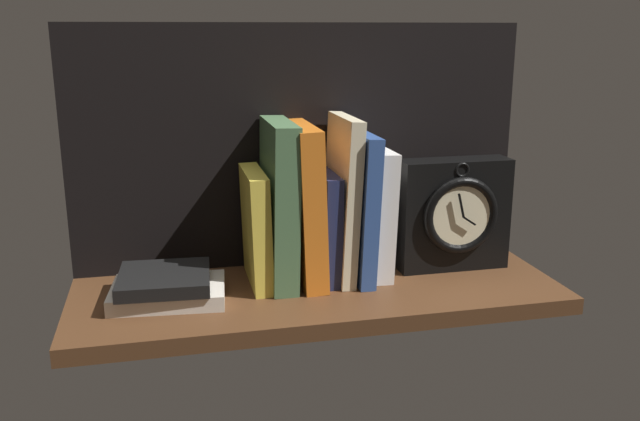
% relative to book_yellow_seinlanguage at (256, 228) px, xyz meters
% --- Properties ---
extents(ground_plane, '(0.75, 0.27, 0.03)m').
position_rel_book_yellow_seinlanguage_xyz_m(ground_plane, '(0.09, -0.04, -0.10)').
color(ground_plane, '#4C2D19').
extents(back_panel, '(0.75, 0.01, 0.40)m').
position_rel_book_yellow_seinlanguage_xyz_m(back_panel, '(0.09, 0.09, 0.11)').
color(back_panel, black).
rests_on(back_panel, ground_plane).
extents(book_yellow_seinlanguage, '(0.03, 0.14, 0.18)m').
position_rel_book_yellow_seinlanguage_xyz_m(book_yellow_seinlanguage, '(0.00, 0.00, 0.00)').
color(book_yellow_seinlanguage, gold).
rests_on(book_yellow_seinlanguage, ground_plane).
extents(book_green_romantic, '(0.04, 0.16, 0.25)m').
position_rel_book_yellow_seinlanguage_xyz_m(book_green_romantic, '(0.04, 0.00, 0.04)').
color(book_green_romantic, '#476B44').
rests_on(book_green_romantic, ground_plane).
extents(book_orange_pandolfini, '(0.04, 0.16, 0.25)m').
position_rel_book_yellow_seinlanguage_xyz_m(book_orange_pandolfini, '(0.08, 0.00, 0.03)').
color(book_orange_pandolfini, orange).
rests_on(book_orange_pandolfini, ground_plane).
extents(book_navy_bierce, '(0.03, 0.13, 0.17)m').
position_rel_book_yellow_seinlanguage_xyz_m(book_navy_bierce, '(0.11, 0.00, -0.00)').
color(book_navy_bierce, '#192147').
rests_on(book_navy_bierce, ground_plane).
extents(book_cream_twain, '(0.03, 0.14, 0.26)m').
position_rel_book_yellow_seinlanguage_xyz_m(book_cream_twain, '(0.14, 0.00, 0.04)').
color(book_cream_twain, beige).
rests_on(book_cream_twain, ground_plane).
extents(book_blue_modern, '(0.03, 0.16, 0.23)m').
position_rel_book_yellow_seinlanguage_xyz_m(book_blue_modern, '(0.16, 0.00, 0.03)').
color(book_blue_modern, '#2D4C8E').
rests_on(book_blue_modern, ground_plane).
extents(book_white_catcher, '(0.04, 0.12, 0.21)m').
position_rel_book_yellow_seinlanguage_xyz_m(book_white_catcher, '(0.19, 0.00, 0.01)').
color(book_white_catcher, silver).
rests_on(book_white_catcher, ground_plane).
extents(framed_clock, '(0.18, 0.07, 0.18)m').
position_rel_book_yellow_seinlanguage_xyz_m(framed_clock, '(0.32, -0.01, 0.00)').
color(framed_clock, black).
rests_on(framed_clock, ground_plane).
extents(book_stack_side, '(0.17, 0.13, 0.04)m').
position_rel_book_yellow_seinlanguage_xyz_m(book_stack_side, '(-0.14, -0.04, -0.07)').
color(book_stack_side, beige).
rests_on(book_stack_side, ground_plane).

